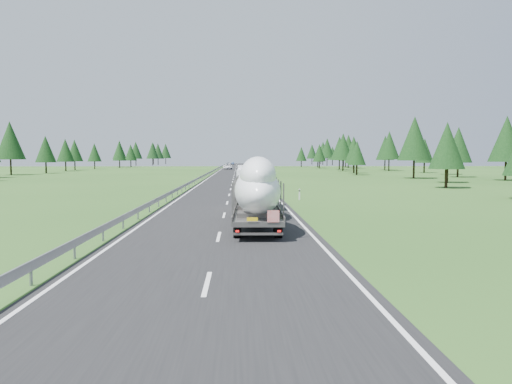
{
  "coord_description": "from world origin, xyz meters",
  "views": [
    {
      "loc": [
        0.98,
        -15.04,
        3.88
      ],
      "look_at": [
        2.01,
        14.58,
        1.8
      ],
      "focal_mm": 35.0,
      "sensor_mm": 36.0,
      "label": 1
    }
  ],
  "objects_px": {
    "highway_sign": "(271,168)",
    "boat_truck": "(256,188)",
    "distant_van": "(228,167)",
    "distant_car_blue": "(233,163)",
    "distant_car_dark": "(245,165)"
  },
  "relations": [
    {
      "from": "distant_car_dark",
      "to": "distant_car_blue",
      "type": "bearing_deg",
      "value": 89.76
    },
    {
      "from": "highway_sign",
      "to": "boat_truck",
      "type": "distance_m",
      "value": 65.21
    },
    {
      "from": "boat_truck",
      "to": "distant_car_blue",
      "type": "bearing_deg",
      "value": 91.02
    },
    {
      "from": "highway_sign",
      "to": "distant_car_dark",
      "type": "height_order",
      "value": "highway_sign"
    },
    {
      "from": "distant_van",
      "to": "distant_car_dark",
      "type": "distance_m",
      "value": 42.41
    },
    {
      "from": "distant_van",
      "to": "distant_car_dark",
      "type": "relative_size",
      "value": 1.46
    },
    {
      "from": "distant_van",
      "to": "distant_car_dark",
      "type": "bearing_deg",
      "value": 78.07
    },
    {
      "from": "boat_truck",
      "to": "distant_car_blue",
      "type": "distance_m",
      "value": 230.78
    },
    {
      "from": "boat_truck",
      "to": "distant_car_dark",
      "type": "distance_m",
      "value": 171.21
    },
    {
      "from": "highway_sign",
      "to": "boat_truck",
      "type": "relative_size",
      "value": 0.15
    },
    {
      "from": "boat_truck",
      "to": "distant_van",
      "type": "bearing_deg",
      "value": 92.0
    },
    {
      "from": "distant_van",
      "to": "highway_sign",
      "type": "bearing_deg",
      "value": -85.28
    },
    {
      "from": "highway_sign",
      "to": "boat_truck",
      "type": "xyz_separation_m",
      "value": [
        -5.19,
        -65.0,
        0.2
      ]
    },
    {
      "from": "distant_van",
      "to": "distant_car_dark",
      "type": "height_order",
      "value": "distant_van"
    },
    {
      "from": "distant_car_dark",
      "to": "distant_car_blue",
      "type": "xyz_separation_m",
      "value": [
        -5.53,
        59.54,
        -0.05
      ]
    }
  ]
}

